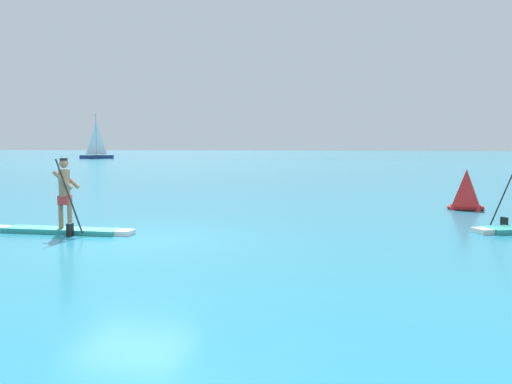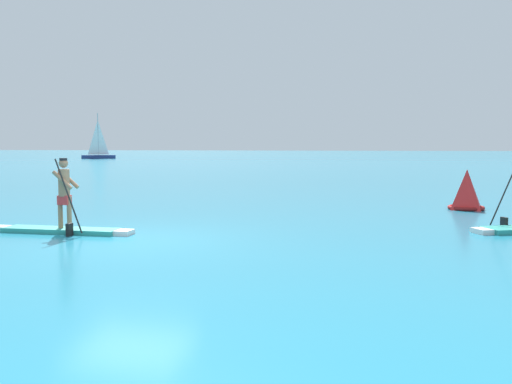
# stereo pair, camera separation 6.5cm
# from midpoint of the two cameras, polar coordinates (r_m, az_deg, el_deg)

# --- Properties ---
(ground) EXTENTS (440.00, 440.00, 0.00)m
(ground) POSITION_cam_midpoint_polar(r_m,az_deg,el_deg) (12.35, -12.69, -4.88)
(ground) COLOR teal
(paddleboarder_mid_center) EXTENTS (3.56, 0.82, 1.80)m
(paddleboarder_mid_center) POSITION_cam_midpoint_polar(r_m,az_deg,el_deg) (13.78, -19.23, -2.56)
(paddleboarder_mid_center) COLOR teal
(paddleboarder_mid_center) RESTS_ON ground
(race_marker_buoy) EXTENTS (1.29, 1.29, 1.30)m
(race_marker_buoy) POSITION_cam_midpoint_polar(r_m,az_deg,el_deg) (19.01, 21.04, 0.04)
(race_marker_buoy) COLOR red
(race_marker_buoy) RESTS_ON ground
(sailboat_left_horizon) EXTENTS (5.20, 3.71, 7.16)m
(sailboat_left_horizon) POSITION_cam_midpoint_polar(r_m,az_deg,el_deg) (91.35, -15.97, 3.96)
(sailboat_left_horizon) COLOR navy
(sailboat_left_horizon) RESTS_ON ground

